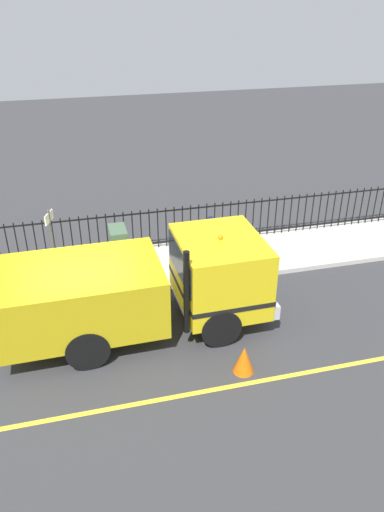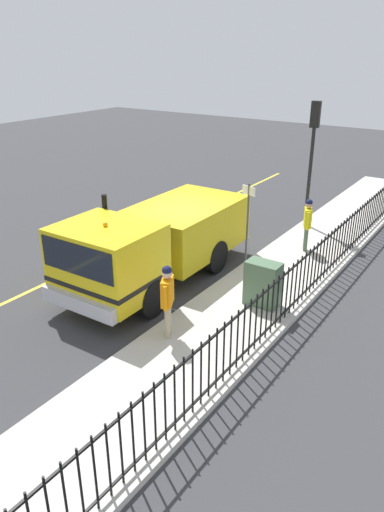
{
  "view_description": "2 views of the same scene",
  "coord_description": "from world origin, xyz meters",
  "px_view_note": "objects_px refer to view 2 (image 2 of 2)",
  "views": [
    {
      "loc": [
        -9.87,
        -0.07,
        7.36
      ],
      "look_at": [
        0.89,
        -2.83,
        1.28
      ],
      "focal_mm": 34.72,
      "sensor_mm": 36.0,
      "label": 1
    },
    {
      "loc": [
        7.54,
        -10.95,
        6.06
      ],
      "look_at": [
        1.61,
        -2.17,
        1.46
      ],
      "focal_mm": 34.13,
      "sensor_mm": 36.0,
      "label": 2
    }
  ],
  "objects_px": {
    "pedestrian_distant": "(308,219)",
    "traffic_cone": "(55,276)",
    "street_sign": "(248,217)",
    "utility_cabinet": "(263,284)",
    "traffic_light_near": "(313,140)",
    "work_truck": "(151,241)",
    "worker_standing": "(167,294)"
  },
  "relations": [
    {
      "from": "work_truck",
      "to": "worker_standing",
      "type": "relative_size",
      "value": 3.71
    },
    {
      "from": "utility_cabinet",
      "to": "street_sign",
      "type": "bearing_deg",
      "value": 128.66
    },
    {
      "from": "utility_cabinet",
      "to": "traffic_light_near",
      "type": "bearing_deg",
      "value": 102.41
    },
    {
      "from": "work_truck",
      "to": "worker_standing",
      "type": "distance_m",
      "value": 2.89
    },
    {
      "from": "traffic_light_near",
      "to": "traffic_cone",
      "type": "bearing_deg",
      "value": 57.27
    },
    {
      "from": "work_truck",
      "to": "street_sign",
      "type": "bearing_deg",
      "value": -129.47
    },
    {
      "from": "traffic_light_near",
      "to": "worker_standing",
      "type": "bearing_deg",
      "value": 84.25
    },
    {
      "from": "pedestrian_distant",
      "to": "street_sign",
      "type": "height_order",
      "value": "street_sign"
    },
    {
      "from": "worker_standing",
      "to": "traffic_light_near",
      "type": "height_order",
      "value": "traffic_light_near"
    },
    {
      "from": "utility_cabinet",
      "to": "pedestrian_distant",
      "type": "bearing_deg",
      "value": 96.56
    },
    {
      "from": "work_truck",
      "to": "pedestrian_distant",
      "type": "distance_m",
      "value": 5.1
    },
    {
      "from": "traffic_cone",
      "to": "street_sign",
      "type": "bearing_deg",
      "value": 44.74
    },
    {
      "from": "work_truck",
      "to": "pedestrian_distant",
      "type": "bearing_deg",
      "value": -122.42
    },
    {
      "from": "pedestrian_distant",
      "to": "traffic_light_near",
      "type": "xyz_separation_m",
      "value": [
        -0.91,
        2.26,
        2.0
      ]
    },
    {
      "from": "traffic_light_near",
      "to": "street_sign",
      "type": "xyz_separation_m",
      "value": [
        -0.03,
        -4.44,
        -1.47
      ]
    },
    {
      "from": "traffic_light_near",
      "to": "utility_cabinet",
      "type": "relative_size",
      "value": 3.75
    },
    {
      "from": "street_sign",
      "to": "traffic_light_near",
      "type": "bearing_deg",
      "value": 89.58
    },
    {
      "from": "pedestrian_distant",
      "to": "traffic_light_near",
      "type": "distance_m",
      "value": 3.15
    },
    {
      "from": "pedestrian_distant",
      "to": "traffic_light_near",
      "type": "height_order",
      "value": "traffic_light_near"
    },
    {
      "from": "utility_cabinet",
      "to": "street_sign",
      "type": "height_order",
      "value": "street_sign"
    },
    {
      "from": "traffic_cone",
      "to": "worker_standing",
      "type": "bearing_deg",
      "value": -5.88
    },
    {
      "from": "work_truck",
      "to": "traffic_cone",
      "type": "xyz_separation_m",
      "value": [
        -2.06,
        -1.6,
        -0.93
      ]
    },
    {
      "from": "work_truck",
      "to": "traffic_cone",
      "type": "distance_m",
      "value": 2.77
    },
    {
      "from": "traffic_light_near",
      "to": "traffic_cone",
      "type": "relative_size",
      "value": 6.56
    },
    {
      "from": "work_truck",
      "to": "traffic_light_near",
      "type": "bearing_deg",
      "value": -105.72
    },
    {
      "from": "pedestrian_distant",
      "to": "traffic_cone",
      "type": "height_order",
      "value": "pedestrian_distant"
    },
    {
      "from": "work_truck",
      "to": "traffic_cone",
      "type": "relative_size",
      "value": 9.74
    },
    {
      "from": "worker_standing",
      "to": "traffic_cone",
      "type": "relative_size",
      "value": 2.62
    },
    {
      "from": "utility_cabinet",
      "to": "traffic_cone",
      "type": "relative_size",
      "value": 1.75
    },
    {
      "from": "work_truck",
      "to": "traffic_cone",
      "type": "bearing_deg",
      "value": 37.14
    },
    {
      "from": "worker_standing",
      "to": "utility_cabinet",
      "type": "relative_size",
      "value": 1.5
    },
    {
      "from": "worker_standing",
      "to": "pedestrian_distant",
      "type": "bearing_deg",
      "value": -32.49
    }
  ]
}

